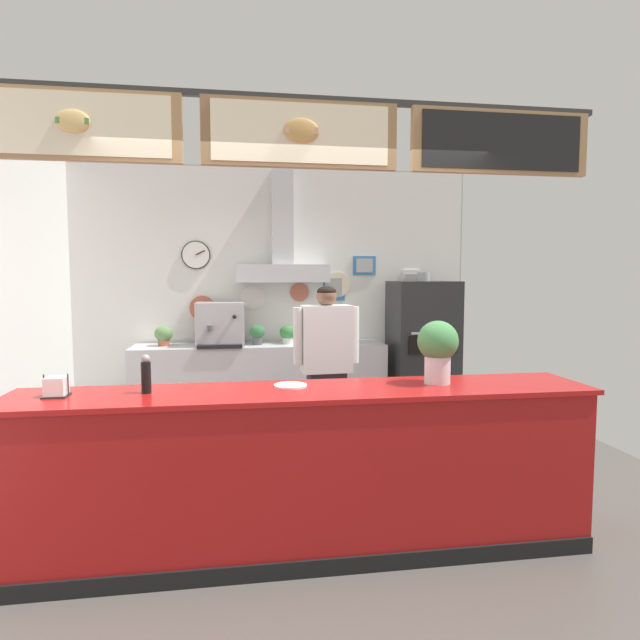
% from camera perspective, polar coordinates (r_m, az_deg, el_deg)
% --- Properties ---
extents(ground_plane, '(6.44, 6.44, 0.00)m').
position_cam_1_polar(ground_plane, '(3.90, -2.20, -20.66)').
color(ground_plane, '#514C47').
extents(back_wall_assembly, '(4.60, 2.92, 2.92)m').
position_cam_1_polar(back_wall_assembly, '(6.03, -4.92, 3.63)').
color(back_wall_assembly, '#9E9E99').
rests_on(back_wall_assembly, ground_plane).
extents(service_counter, '(3.46, 0.59, 1.00)m').
position_cam_1_polar(service_counter, '(3.29, -1.31, -16.12)').
color(service_counter, maroon).
rests_on(service_counter, ground_plane).
extents(back_prep_counter, '(2.75, 0.57, 0.92)m').
position_cam_1_polar(back_prep_counter, '(5.91, -6.47, -7.15)').
color(back_prep_counter, silver).
rests_on(back_prep_counter, ground_plane).
extents(pizza_oven, '(0.71, 0.66, 1.72)m').
position_cam_1_polar(pizza_oven, '(6.07, 11.08, -3.47)').
color(pizza_oven, '#232326').
rests_on(pizza_oven, ground_plane).
extents(shop_worker, '(0.59, 0.25, 1.59)m').
position_cam_1_polar(shop_worker, '(4.63, 0.71, -5.50)').
color(shop_worker, '#232328').
rests_on(shop_worker, ground_plane).
extents(espresso_machine, '(0.52, 0.48, 0.47)m').
position_cam_1_polar(espresso_machine, '(5.78, -10.79, -0.47)').
color(espresso_machine, '#B7BABF').
rests_on(espresso_machine, back_prep_counter).
extents(potted_thyme, '(0.18, 0.18, 0.21)m').
position_cam_1_polar(potted_thyme, '(5.84, -3.55, -1.49)').
color(potted_thyme, beige).
rests_on(potted_thyme, back_prep_counter).
extents(potted_sage, '(0.19, 0.19, 0.22)m').
position_cam_1_polar(potted_sage, '(5.91, -16.66, -1.56)').
color(potted_sage, '#9E563D').
rests_on(potted_sage, back_prep_counter).
extents(potted_rosemary, '(0.24, 0.24, 0.29)m').
position_cam_1_polar(potted_rosemary, '(5.89, 2.14, -0.93)').
color(potted_rosemary, '#9E563D').
rests_on(potted_rosemary, back_prep_counter).
extents(potted_oregano, '(0.17, 0.17, 0.22)m').
position_cam_1_polar(potted_oregano, '(5.80, -6.84, -1.48)').
color(potted_oregano, '#4C4C51').
rests_on(potted_oregano, back_prep_counter).
extents(pepper_grinder, '(0.06, 0.06, 0.23)m').
position_cam_1_polar(pepper_grinder, '(3.18, -18.42, -5.61)').
color(pepper_grinder, black).
rests_on(pepper_grinder, service_counter).
extents(condiment_plate, '(0.20, 0.20, 0.01)m').
position_cam_1_polar(condiment_plate, '(3.23, -3.23, -7.13)').
color(condiment_plate, white).
rests_on(condiment_plate, service_counter).
extents(basil_vase, '(0.25, 0.25, 0.40)m').
position_cam_1_polar(basil_vase, '(3.36, 12.70, -3.11)').
color(basil_vase, silver).
rests_on(basil_vase, service_counter).
extents(napkin_holder, '(0.13, 0.13, 0.13)m').
position_cam_1_polar(napkin_holder, '(3.30, -26.80, -6.58)').
color(napkin_holder, '#262628').
rests_on(napkin_holder, service_counter).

